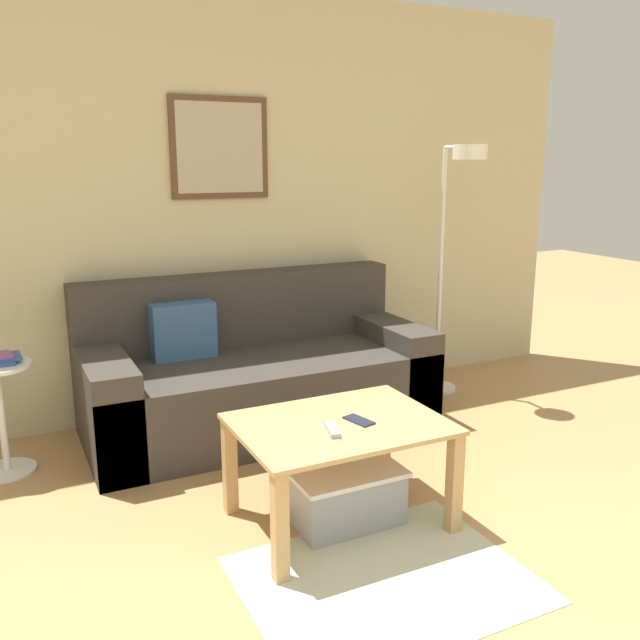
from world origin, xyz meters
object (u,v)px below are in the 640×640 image
at_px(side_table, 1,408).
at_px(storage_bin, 341,491).
at_px(remote_control, 332,430).
at_px(couch, 256,377).
at_px(floor_lamp, 456,231).
at_px(coffee_table, 339,441).
at_px(cell_phone, 359,420).

bearing_deg(side_table, storage_bin, -41.15).
distance_m(storage_bin, side_table, 1.76).
relative_size(storage_bin, remote_control, 3.21).
height_order(storage_bin, side_table, side_table).
relative_size(couch, floor_lamp, 1.21).
height_order(coffee_table, cell_phone, cell_phone).
bearing_deg(couch, floor_lamp, -3.26).
relative_size(coffee_table, storage_bin, 1.82).
relative_size(couch, remote_control, 13.24).
xyz_separation_m(side_table, remote_control, (1.22, -1.26, 0.13)).
bearing_deg(couch, remote_control, -96.73).
xyz_separation_m(coffee_table, remote_control, (-0.08, -0.08, 0.10)).
distance_m(couch, cell_phone, 1.24).
xyz_separation_m(storage_bin, floor_lamp, (1.41, 1.10, 0.98)).
bearing_deg(storage_bin, floor_lamp, 37.99).
bearing_deg(side_table, cell_phone, -41.27).
bearing_deg(floor_lamp, couch, 176.74).
relative_size(couch, cell_phone, 14.18).
bearing_deg(cell_phone, couch, 76.29).
bearing_deg(couch, storage_bin, -92.60).
height_order(coffee_table, floor_lamp, floor_lamp).
distance_m(coffee_table, storage_bin, 0.25).
xyz_separation_m(floor_lamp, side_table, (-2.72, 0.05, -0.77)).
height_order(coffee_table, remote_control, remote_control).
relative_size(remote_control, cell_phone, 1.07).
distance_m(coffee_table, side_table, 1.75).
xyz_separation_m(storage_bin, side_table, (-1.32, 1.15, 0.22)).
bearing_deg(cell_phone, side_table, 124.86).
distance_m(couch, coffee_table, 1.20).
distance_m(side_table, cell_phone, 1.83).
height_order(couch, floor_lamp, floor_lamp).
relative_size(couch, storage_bin, 4.12).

